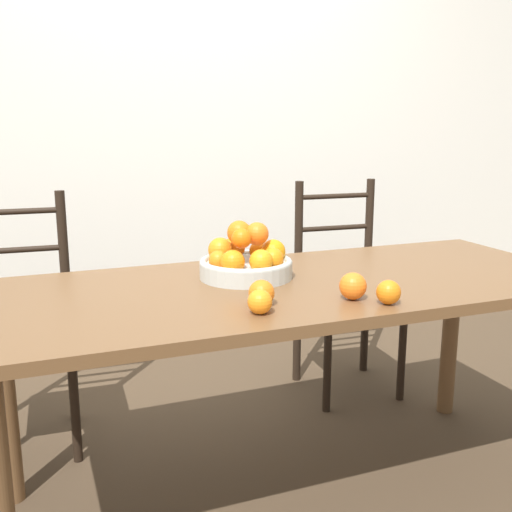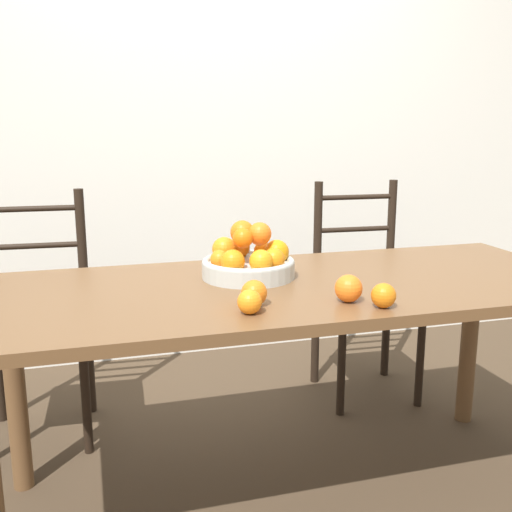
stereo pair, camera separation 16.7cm
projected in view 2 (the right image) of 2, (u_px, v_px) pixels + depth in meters
ground_plane at (293, 496)px, 2.09m from camera, size 12.00×12.00×0.00m
wall_back at (204, 118)px, 3.18m from camera, size 8.00×0.06×2.60m
dining_table at (295, 312)px, 1.95m from camera, size 1.98×0.80×0.77m
fruit_bowl at (249, 260)px, 1.98m from camera, size 0.31×0.31×0.19m
orange_loose_0 at (254, 293)px, 1.67m from camera, size 0.07×0.07×0.07m
orange_loose_1 at (384, 296)px, 1.66m from camera, size 0.07×0.07×0.07m
orange_loose_2 at (349, 288)px, 1.71m from camera, size 0.08×0.08×0.08m
orange_loose_3 at (250, 302)px, 1.60m from camera, size 0.07×0.07×0.07m
chair_left at (36, 325)px, 2.44m from camera, size 0.44×0.42×1.01m
chair_right at (364, 297)px, 2.84m from camera, size 0.44×0.42×1.01m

